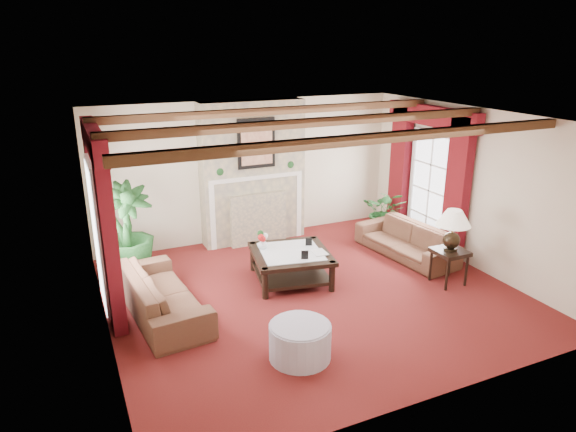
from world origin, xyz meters
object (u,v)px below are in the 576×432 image
sofa_right (407,235)px  potted_palm (128,251)px  coffee_table (291,266)px  sofa_left (161,287)px  side_table (448,267)px  ottoman (300,342)px

sofa_right → potted_palm: (-4.71, 1.18, 0.05)m
potted_palm → coffee_table: potted_palm is taller
sofa_left → sofa_right: 4.48m
sofa_left → side_table: 4.48m
sofa_left → ottoman: size_ratio=2.89×
coffee_table → ottoman: size_ratio=1.59×
sofa_right → side_table: bearing=-10.8°
ottoman → potted_palm: bearing=115.4°
side_table → ottoman: bearing=-163.8°
potted_palm → side_table: bearing=-27.4°
coffee_table → side_table: 2.53m
sofa_right → potted_palm: size_ratio=1.21×
sofa_left → potted_palm: potted_palm is taller
sofa_right → side_table: size_ratio=3.57×
sofa_right → coffee_table: size_ratio=1.69×
side_table → sofa_right: bearing=86.2°
coffee_table → ottoman: (-0.81, -2.03, -0.02)m
coffee_table → sofa_right: bearing=12.7°
sofa_right → side_table: sofa_right is taller
sofa_right → coffee_table: 2.35m
sofa_left → potted_palm: size_ratio=1.30×
sofa_right → ottoman: 3.79m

